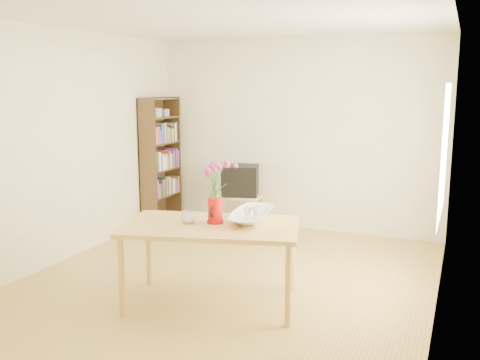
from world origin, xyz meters
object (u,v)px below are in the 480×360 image
at_px(mug, 189,217).
at_px(bowl, 251,195).
at_px(television, 241,180).
at_px(table, 211,232).
at_px(pitcher, 215,211).

height_order(mug, bowl, bowl).
height_order(bowl, television, bowl).
bearing_deg(television, table, -89.55).
height_order(table, pitcher, pitcher).
bearing_deg(table, mug, 174.63).
bearing_deg(pitcher, table, -103.96).
bearing_deg(television, bowl, -81.74).
relative_size(pitcher, bowl, 0.47).
bearing_deg(bowl, pitcher, -138.55).
relative_size(bowl, television, 0.86).
bearing_deg(table, television, 92.14).
bearing_deg(mug, bowl, 154.56).
bearing_deg(pitcher, television, 101.17).
height_order(pitcher, bowl, bowl).
distance_m(table, bowl, 0.50).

